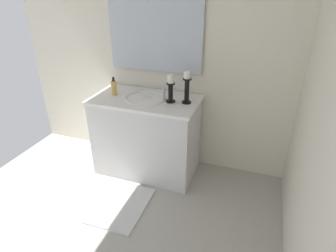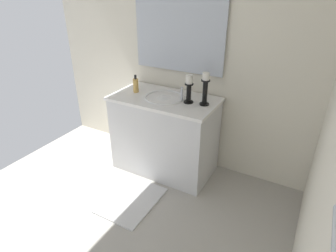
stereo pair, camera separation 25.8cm
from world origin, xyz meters
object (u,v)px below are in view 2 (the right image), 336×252
Objects in this scene: vanity_cabinet at (165,134)px; soap_bottle at (136,85)px; candle_holder_short at (189,88)px; bath_mat at (132,200)px; sink_basin at (164,101)px; candle_holder_tall at (205,88)px; mirror at (178,28)px.

vanity_cabinet is 5.87× the size of soap_bottle.
vanity_cabinet is at bearing -89.74° from candle_holder_short.
bath_mat is (0.62, 0.33, -0.89)m from soap_bottle.
bath_mat is (0.63, -0.26, -0.96)m from candle_holder_short.
candle_holder_short is (-0.00, 0.26, 0.55)m from vanity_cabinet.
candle_holder_short is (-0.00, 0.26, 0.18)m from sink_basin.
candle_holder_tall reaches higher than candle_holder_short.
soap_bottle is (0.28, -0.33, -0.54)m from mirror.
candle_holder_tall reaches higher than sink_basin.
soap_bottle is at bearing -89.46° from candle_holder_short.
bath_mat is (0.65, -0.41, -0.98)m from candle_holder_tall.
candle_holder_tall is at bearing 147.92° from bath_mat.
sink_basin is 1.00m from bath_mat.
soap_bottle reaches higher than vanity_cabinet.
sink_basin reaches higher than bath_mat.
candle_holder_tall is at bearing 100.00° from candle_holder_short.
mirror is 1.60× the size of bath_mat.
sink_basin is 2.23× the size of soap_bottle.
vanity_cabinet is 2.63× the size of sink_basin.
soap_bottle reaches higher than sink_basin.
candle_holder_short reaches higher than sink_basin.
soap_bottle is (0.01, -0.59, -0.07)m from candle_holder_short.
candle_holder_short is at bearing 43.02° from mirror.
mirror reaches higher than candle_holder_short.
sink_basin is 0.67× the size of bath_mat.
candle_holder_tall is (-0.03, 0.41, 0.57)m from vanity_cabinet.
bath_mat is at bearing -0.09° from sink_basin.
sink_basin is (0.00, 0.00, 0.37)m from vanity_cabinet.
soap_bottle is 0.30× the size of bath_mat.
sink_basin is 0.45m from candle_holder_tall.
candle_holder_tall is at bearing 93.84° from sink_basin.
mirror is at bearing -179.80° from sink_basin.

